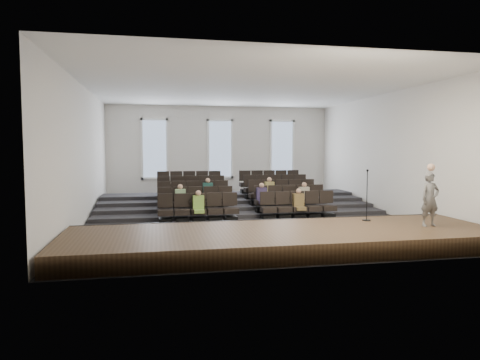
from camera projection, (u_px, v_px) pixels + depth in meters
The scene contains 14 objects.
ground at pixel (246, 218), 16.65m from camera, with size 14.00×14.00×0.00m, color black.
ceiling at pixel (247, 88), 16.28m from camera, with size 12.00×14.00×0.02m, color white.
wall_back at pixel (220, 153), 23.34m from camera, with size 12.00×0.04×5.00m, color silver.
wall_front at pixel (311, 158), 9.60m from camera, with size 12.00×0.04×5.00m, color silver.
wall_left at pixel (82, 155), 15.31m from camera, with size 0.04×14.00×5.00m, color silver.
wall_right at pixel (389, 154), 17.62m from camera, with size 0.04×14.00×5.00m, color silver.
stage at pixel (285, 239), 11.64m from camera, with size 11.80×3.60×0.50m, color #47321E.
stage_lip at pixel (268, 227), 13.37m from camera, with size 11.80×0.06×0.52m, color black.
risers at pixel (232, 203), 19.74m from camera, with size 11.80×4.80×0.60m.
seating_rows at pixel (239, 197), 18.11m from camera, with size 6.80×4.70×1.67m.
windows at pixel (220, 149), 23.26m from camera, with size 8.44×0.10×3.24m.
audience at pixel (247, 196), 17.05m from camera, with size 5.45×2.64×1.10m.
speaker at pixel (430, 199), 12.17m from camera, with size 0.57×0.37×1.55m, color #5E5C59.
mic_stand at pixel (367, 205), 13.15m from camera, with size 0.26×0.26×1.58m.
Camera 1 is at (-3.42, -16.14, 2.72)m, focal length 32.00 mm.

